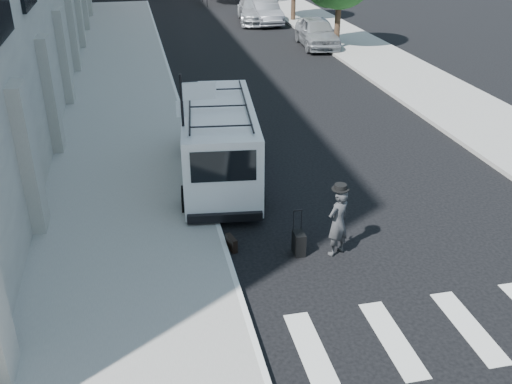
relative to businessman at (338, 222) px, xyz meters
name	(u,v)px	position (x,y,z in m)	size (l,w,h in m)	color
ground	(314,257)	(-0.55, -0.06, -0.84)	(120.00, 120.00, 0.00)	black
sidewalk_left	(122,80)	(-4.80, 15.94, -0.77)	(4.50, 48.00, 0.15)	gray
sidewalk_right	(359,48)	(8.45, 19.94, -0.77)	(4.00, 56.00, 0.15)	gray
sign_pole	(192,112)	(-2.91, 3.14, 1.81)	(1.03, 0.07, 3.50)	black
businessman	(338,222)	(0.00, 0.00, 0.00)	(0.61, 0.40, 1.69)	#373739
briefcase	(232,243)	(-2.37, 0.69, -0.67)	(0.12, 0.44, 0.34)	black
suitcase	(299,243)	(-0.86, 0.17, -0.55)	(0.25, 0.39, 1.08)	black
cargo_van	(219,141)	(-2.02, 4.65, 0.35)	(2.67, 6.28, 2.30)	silver
parked_car_a	(317,32)	(6.25, 21.03, -0.02)	(1.94, 4.83, 1.65)	#93969A
parked_car_b	(265,12)	(4.97, 28.64, -0.05)	(1.67, 4.80, 1.58)	slate
parked_car_c	(256,10)	(4.45, 29.34, 0.00)	(2.36, 5.81, 1.69)	#9A9DA2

